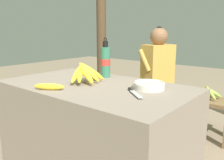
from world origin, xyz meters
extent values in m
cube|color=gray|center=(0.00, 0.00, 0.35)|extent=(1.36, 0.77, 0.71)
sphere|color=#4C381E|center=(-0.12, -0.01, 0.78)|extent=(0.06, 0.06, 0.06)
ellipsoid|color=yellow|center=(-0.10, -0.07, 0.78)|extent=(0.09, 0.17, 0.13)
ellipsoid|color=yellow|center=(-0.08, -0.06, 0.77)|extent=(0.15, 0.16, 0.11)
ellipsoid|color=yellow|center=(-0.05, -0.03, 0.78)|extent=(0.21, 0.10, 0.14)
ellipsoid|color=yellow|center=(-0.06, 0.01, 0.78)|extent=(0.18, 0.09, 0.15)
ellipsoid|color=yellow|center=(-0.07, 0.05, 0.79)|extent=(0.17, 0.17, 0.16)
ellipsoid|color=yellow|center=(-0.11, 0.06, 0.78)|extent=(0.07, 0.19, 0.15)
cylinder|color=silver|center=(0.37, 0.13, 0.73)|extent=(0.20, 0.20, 0.04)
torus|color=silver|center=(0.37, 0.13, 0.75)|extent=(0.20, 0.20, 0.02)
cylinder|color=#337556|center=(-0.11, 0.26, 0.83)|extent=(0.08, 0.08, 0.24)
cylinder|color=red|center=(-0.11, 0.26, 0.83)|extent=(0.08, 0.08, 0.05)
cylinder|color=black|center=(-0.11, 0.26, 0.97)|extent=(0.04, 0.04, 0.05)
torus|color=black|center=(-0.11, 0.26, 1.01)|extent=(0.03, 0.01, 0.03)
ellipsoid|color=yellow|center=(-0.11, -0.30, 0.73)|extent=(0.20, 0.14, 0.04)
cube|color=#BCBCC1|center=(0.40, -0.06, 0.72)|extent=(0.15, 0.13, 0.00)
cylinder|color=black|center=(0.31, 0.01, 0.72)|extent=(0.06, 0.05, 0.02)
cube|color=brown|center=(-0.04, 1.19, 0.39)|extent=(1.61, 0.32, 0.04)
cube|color=brown|center=(-0.74, 1.07, 0.19)|extent=(0.06, 0.06, 0.38)
cube|color=brown|center=(-0.74, 1.31, 0.19)|extent=(0.06, 0.06, 0.38)
cylinder|color=#564C60|center=(-0.40, 1.14, 0.21)|extent=(0.09, 0.09, 0.41)
cylinder|color=#564C60|center=(-0.28, 1.11, 0.42)|extent=(0.31, 0.17, 0.09)
cylinder|color=#564C60|center=(-0.34, 1.32, 0.21)|extent=(0.09, 0.09, 0.41)
cylinder|color=#564C60|center=(-0.23, 1.28, 0.42)|extent=(0.31, 0.17, 0.09)
cube|color=gold|center=(-0.13, 1.16, 0.67)|extent=(0.29, 0.38, 0.52)
cylinder|color=gold|center=(-0.20, 1.01, 0.76)|extent=(0.21, 0.12, 0.25)
cylinder|color=gold|center=(-0.11, 1.32, 0.76)|extent=(0.21, 0.12, 0.25)
sphere|color=brown|center=(-0.13, 1.16, 1.02)|extent=(0.19, 0.19, 0.19)
sphere|color=black|center=(-0.13, 1.16, 1.09)|extent=(0.07, 0.07, 0.07)
sphere|color=#4C381E|center=(0.41, 1.19, 0.48)|extent=(0.05, 0.05, 0.05)
ellipsoid|color=#8EA842|center=(0.41, 1.13, 0.48)|extent=(0.05, 0.16, 0.12)
ellipsoid|color=#8EA842|center=(0.46, 1.16, 0.48)|extent=(0.16, 0.11, 0.14)
ellipsoid|color=#8EA842|center=(0.47, 1.21, 0.48)|extent=(0.18, 0.11, 0.13)
ellipsoid|color=#8EA842|center=(0.43, 1.24, 0.47)|extent=(0.11, 0.16, 0.12)
cylinder|color=#4C3823|center=(-1.36, 1.60, 1.15)|extent=(0.15, 0.15, 2.30)
camera|label=1|loc=(1.13, -1.18, 1.08)|focal=38.00mm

